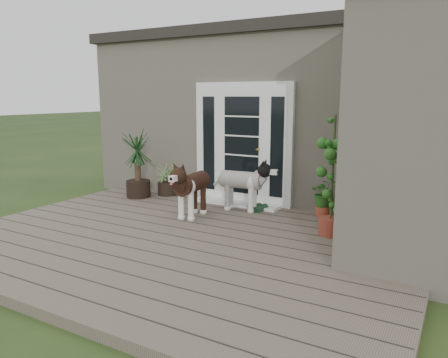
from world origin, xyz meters
The scene contains 16 objects.
deck centered at (0.00, 0.40, 0.06)m, with size 6.20×4.60×0.12m, color #6B5B4C.
house_main centered at (0.00, 4.65, 1.55)m, with size 7.40×4.00×3.10m, color #665E54.
roof_main centered at (0.00, 4.65, 3.20)m, with size 7.60×4.20×0.20m, color #2D2826.
house_wing centered at (2.90, 1.50, 1.55)m, with size 1.60×2.40×3.10m, color #665E54.
door_unit centered at (-0.20, 2.60, 1.19)m, with size 1.90×0.14×2.15m, color white.
door_step centered at (-0.20, 2.40, 0.14)m, with size 1.60×0.40×0.05m, color white.
brindle_dog centered at (-0.45, 1.33, 0.52)m, with size 0.41×0.96×0.80m, color #381E14, non-canonical shape.
white_dog centered at (0.05, 2.06, 0.50)m, with size 0.40×0.92×0.77m, color beige, non-canonical shape.
spider_plant centered at (-1.74, 2.40, 0.46)m, with size 0.64×0.64×0.68m, color #A8BE74, non-canonical shape.
yucca centered at (-2.12, 1.98, 0.75)m, with size 0.87×0.87×1.26m, color black, non-canonical shape.
herb_a centered at (1.37, 2.40, 0.38)m, with size 0.41×0.41×0.52m, color #27611B.
herb_b centered at (1.90, 2.37, 0.44)m, with size 0.43×0.43×0.65m, color #1A5518.
herb_c centered at (1.98, 2.38, 0.39)m, with size 0.35×0.35×0.54m, color #1D5518.
sapling centered at (1.74, 1.51, 0.98)m, with size 0.51×0.51×1.73m, color #1B5E1E, non-canonical shape.
clog_left centered at (0.28, 2.20, 0.17)m, with size 0.14×0.30×0.09m, color #143318, non-canonical shape.
clog_right centered at (0.36, 2.20, 0.17)m, with size 0.14×0.31×0.09m, color #15361E, non-canonical shape.
Camera 1 is at (3.28, -4.23, 2.03)m, focal length 34.48 mm.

